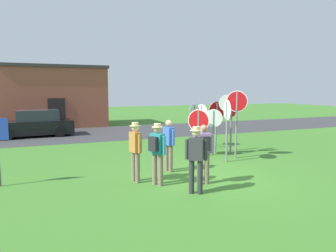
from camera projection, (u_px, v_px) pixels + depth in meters
ground_plane at (204, 179)px, 9.27m from camera, size 80.00×80.00×0.00m
street_asphalt at (118, 132)px, 19.35m from camera, size 60.00×6.40×0.01m
building_background at (55, 96)px, 22.56m from camera, size 7.22×4.28×4.36m
parked_car_on_street at (34, 124)px, 17.63m from camera, size 4.40×2.22×1.51m
stop_sign_rear_right at (213, 124)px, 12.48m from camera, size 0.66×0.36×1.88m
stop_sign_rear_left at (227, 115)px, 12.44m from camera, size 0.66×0.29×2.47m
stop_sign_center_cluster at (231, 116)px, 12.85m from camera, size 0.74×0.22×2.27m
stop_sign_far_back at (237, 112)px, 11.85m from camera, size 0.61×0.55×2.62m
stop_sign_low_front at (194, 119)px, 13.61m from camera, size 0.58×0.19×2.06m
stop_sign_leaning_right at (227, 120)px, 11.24m from camera, size 0.19×0.73×2.30m
stop_sign_tallest at (198, 125)px, 12.16m from camera, size 0.59×0.69×1.89m
stop_sign_leaning_left at (216, 117)px, 12.97m from camera, size 0.88×0.19×2.19m
stop_sign_nearest at (202, 118)px, 14.29m from camera, size 0.23×0.72×2.00m
person_in_dark_shirt at (196, 156)px, 7.83m from camera, size 0.48×0.39×1.74m
person_in_teal at (135, 149)px, 8.83m from camera, size 0.32×0.56×1.74m
person_near_signs at (157, 150)px, 8.52m from camera, size 0.46×0.51×1.74m
person_on_left at (204, 150)px, 8.62m from camera, size 0.56×0.40×1.69m
person_holding_notes at (169, 143)px, 10.00m from camera, size 0.30×0.56×1.69m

